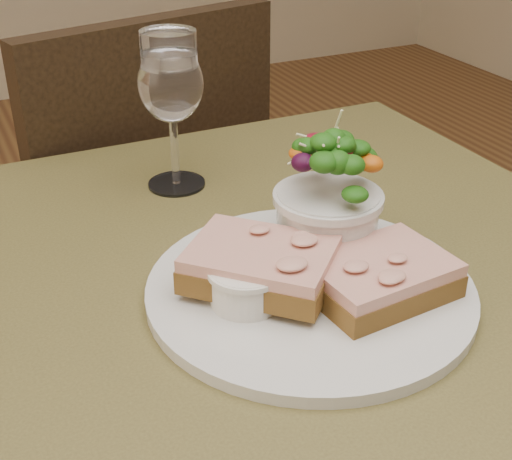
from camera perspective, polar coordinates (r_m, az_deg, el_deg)
name	(u,v)px	position (r m, az deg, el deg)	size (l,w,h in m)	color
cafe_table	(262,366)	(0.75, 0.46, -10.82)	(0.80, 0.80, 0.75)	#47401E
chair_far	(126,313)	(1.45, -10.40, -6.52)	(0.51, 0.51, 0.90)	black
dinner_plate	(310,289)	(0.67, 4.34, -4.76)	(0.31, 0.31, 0.01)	silver
sandwich_front	(379,276)	(0.65, 9.84, -3.67)	(0.13, 0.10, 0.03)	#483213
sandwich_back	(261,264)	(0.65, 0.38, -2.76)	(0.16, 0.16, 0.03)	#483213
ramekin	(246,283)	(0.63, -0.79, -4.30)	(0.06, 0.06, 0.04)	silver
salad_bowl	(328,195)	(0.70, 5.81, 2.83)	(0.10, 0.10, 0.13)	silver
garnish	(210,248)	(0.71, -3.72, -1.45)	(0.05, 0.04, 0.02)	#14370A
wine_glass	(171,88)	(0.84, -6.82, 11.20)	(0.08, 0.08, 0.18)	white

